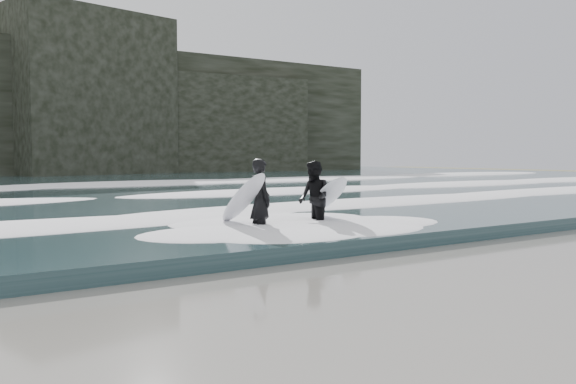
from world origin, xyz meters
The scene contains 7 objects.
ground centered at (0.00, 0.00, 0.00)m, with size 120.00×120.00×0.00m, color olive.
sea centered at (0.00, 29.00, 0.15)m, with size 90.00×52.00×0.30m, color #243C41.
foam_near centered at (0.00, 9.00, 0.40)m, with size 60.00×3.20×0.20m, color white.
foam_mid centered at (0.00, 16.00, 0.42)m, with size 60.00×4.00×0.24m, color white.
foam_far centered at (0.00, 25.00, 0.45)m, with size 60.00×4.80×0.30m, color white.
surfer_left centered at (0.44, 5.83, 0.87)m, with size 0.96×1.75×1.73m.
surfer_right centered at (2.00, 5.81, 0.85)m, with size 1.46×2.09×1.68m.
Camera 1 is at (-6.77, -5.57, 1.83)m, focal length 40.00 mm.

